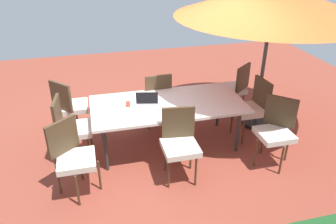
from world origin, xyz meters
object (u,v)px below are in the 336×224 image
Objects in this scene: chair_northeast at (73,155)px; chair_south at (156,96)px; chair_north at (180,141)px; cup at (128,104)px; patio_umbrella at (273,0)px; chair_northwest at (276,129)px; dining_table at (168,106)px; chair_west at (253,106)px; chair_east at (70,126)px; chair_southeast at (70,105)px; chair_southwest at (234,86)px; laptop at (147,100)px.

chair_south is at bearing 6.10° from chair_northeast.
chair_north is 1.00m from cup.
chair_north is 11.95× the size of cup.
patio_umbrella reaches higher than chair_northwest.
chair_west reaches higher than dining_table.
chair_south is 0.88m from cup.
chair_west is 1.00× the size of chair_east.
patio_umbrella is 2.99× the size of chair_southeast.
chair_south is (1.68, -0.42, -1.56)m from patio_umbrella.
chair_northeast is 1.43m from chair_southeast.
chair_west is at bearing -147.29° from chair_southeast.
chair_northeast is at bearing -10.48° from chair_southwest.
chair_south is at bearing -133.47° from chair_southeast.
chair_south is at bearing -57.37° from chair_east.
chair_southwest is 1.51m from chair_northwest.
chair_east is 0.70m from chair_southeast.
chair_southwest is at bearing 172.08° from chair_west.
chair_east reaches higher than dining_table.
chair_south is at bearing -35.65° from chair_southwest.
chair_south is 2.02m from chair_northwest.
laptop is (1.68, -0.12, 0.24)m from chair_west.
chair_northeast reaches higher than cup.
chair_southeast is at bearing -164.11° from chair_northwest.
chair_southwest is 1.00× the size of chair_west.
patio_umbrella is 8.01× the size of laptop.
chair_southwest is at bearing -68.71° from chair_east.
chair_east is at bearing 138.18° from chair_southeast.
patio_umbrella is 2.99× the size of chair_northeast.
chair_west is at bearing 177.77° from cup.
patio_umbrella reaches higher than chair_southwest.
chair_northeast is at bearing 139.38° from chair_southeast.
chair_south is 1.00× the size of chair_east.
chair_southwest is 0.78m from chair_west.
dining_table is 0.60m from cup.
chair_east is at bearing -23.40° from chair_southwest.
dining_table is 0.77× the size of patio_umbrella.
cup is (-0.81, -0.76, 0.23)m from chair_northeast.
dining_table is at bearing -165.80° from chair_northwest.
chair_southeast and chair_north have the same top height.
cup is (1.97, -0.08, 0.23)m from chair_west.
chair_northeast is 1.13m from cup.
chair_south is 1.59m from chair_west.
dining_table is 2.31× the size of chair_west.
chair_southwest reaches higher than dining_table.
chair_east is 0.88m from cup.
dining_table is 1.60m from chair_southwest.
dining_table is 1.58m from chair_northwest.
patio_umbrella is 2.99× the size of chair_west.
patio_umbrella reaches higher than chair_east.
chair_west reaches higher than laptop.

